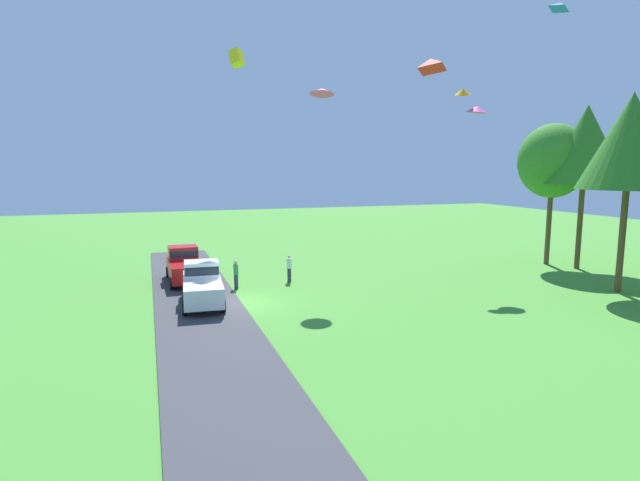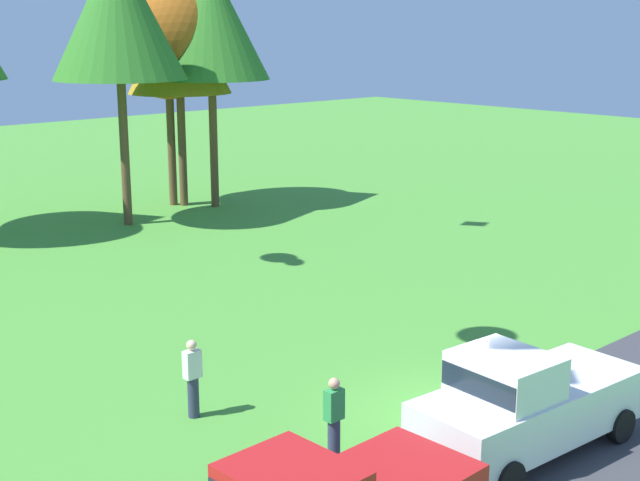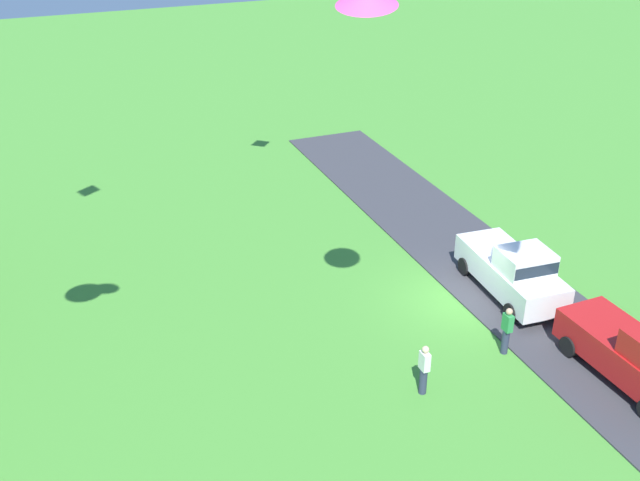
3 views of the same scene
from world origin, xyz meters
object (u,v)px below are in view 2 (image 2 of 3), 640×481
(person_on_lawn, at_px, (193,378))
(tree_lone_near, at_px, (167,40))
(tree_right_of_center, at_px, (178,41))
(car_pickup_near_entrance, at_px, (524,402))
(person_watching_sky, at_px, (334,420))
(tree_left_of_center, at_px, (210,20))
(tree_far_right, at_px, (117,12))

(person_on_lawn, relative_size, tree_lone_near, 0.17)
(tree_right_of_center, bearing_deg, person_on_lawn, -123.69)
(car_pickup_near_entrance, bearing_deg, person_watching_sky, 141.93)
(person_on_lawn, height_order, tree_left_of_center, tree_left_of_center)
(car_pickup_near_entrance, distance_m, tree_right_of_center, 27.04)
(tree_far_right, bearing_deg, car_pickup_near_entrance, -102.45)
(car_pickup_near_entrance, distance_m, tree_far_right, 24.62)
(car_pickup_near_entrance, bearing_deg, tree_right_of_center, 69.90)
(tree_lone_near, bearing_deg, person_on_lawn, -122.51)
(car_pickup_near_entrance, xyz_separation_m, tree_lone_near, (8.75, 25.12, 6.27))
(person_on_lawn, distance_m, tree_left_of_center, 23.58)
(tree_far_right, bearing_deg, tree_right_of_center, 24.21)
(car_pickup_near_entrance, bearing_deg, tree_lone_near, 70.80)
(tree_lone_near, bearing_deg, tree_right_of_center, -54.25)
(tree_lone_near, xyz_separation_m, tree_left_of_center, (1.19, -1.60, 0.85))
(tree_far_right, height_order, tree_lone_near, tree_far_right)
(person_watching_sky, height_order, tree_far_right, tree_far_right)
(tree_far_right, relative_size, tree_right_of_center, 1.16)
(tree_far_right, relative_size, tree_lone_near, 1.12)
(person_watching_sky, height_order, tree_right_of_center, tree_right_of_center)
(tree_right_of_center, bearing_deg, tree_left_of_center, -53.08)
(car_pickup_near_entrance, xyz_separation_m, tree_right_of_center, (9.04, 24.71, 6.22))
(car_pickup_near_entrance, relative_size, person_on_lawn, 2.99)
(person_watching_sky, distance_m, tree_left_of_center, 25.90)
(person_watching_sky, bearing_deg, tree_left_of_center, 59.03)
(person_watching_sky, bearing_deg, person_on_lawn, 102.70)
(car_pickup_near_entrance, height_order, tree_left_of_center, tree_left_of_center)
(person_on_lawn, distance_m, tree_right_of_center, 23.74)
(person_watching_sky, xyz_separation_m, tree_far_right, (7.91, 20.69, 7.66))
(tree_lone_near, bearing_deg, tree_left_of_center, -53.38)
(person_on_lawn, relative_size, tree_right_of_center, 0.18)
(tree_right_of_center, bearing_deg, tree_far_right, -155.79)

